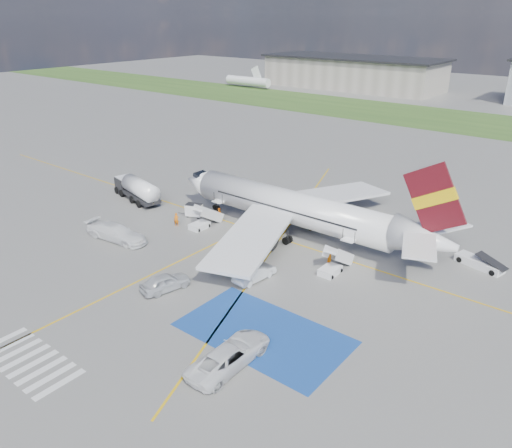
# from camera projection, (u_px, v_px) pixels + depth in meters

# --- Properties ---
(ground) EXTENTS (400.00, 400.00, 0.00)m
(ground) POSITION_uv_depth(u_px,v_px,m) (209.00, 278.00, 49.91)
(ground) COLOR #60605E
(ground) RESTS_ON ground
(grass_strip) EXTENTS (400.00, 30.00, 0.01)m
(grass_strip) POSITION_uv_depth(u_px,v_px,m) (486.00, 124.00, 118.18)
(grass_strip) COLOR #2D4C1E
(grass_strip) RESTS_ON ground
(taxiway_line_main) EXTENTS (120.00, 0.20, 0.01)m
(taxiway_line_main) POSITION_uv_depth(u_px,v_px,m) (280.00, 239.00, 58.53)
(taxiway_line_main) COLOR gold
(taxiway_line_main) RESTS_ON ground
(taxiway_line_cross) EXTENTS (0.20, 60.00, 0.01)m
(taxiway_line_cross) POSITION_uv_depth(u_px,v_px,m) (94.00, 303.00, 45.59)
(taxiway_line_cross) COLOR gold
(taxiway_line_cross) RESTS_ON ground
(taxiway_line_diag) EXTENTS (20.71, 56.45, 0.01)m
(taxiway_line_diag) POSITION_uv_depth(u_px,v_px,m) (280.00, 239.00, 58.53)
(taxiway_line_diag) COLOR gold
(taxiway_line_diag) RESTS_ON ground
(staging_box) EXTENTS (14.00, 8.00, 0.01)m
(staging_box) POSITION_uv_depth(u_px,v_px,m) (264.00, 333.00, 41.29)
(staging_box) COLOR navy
(staging_box) RESTS_ON ground
(crosswalk) EXTENTS (9.00, 4.00, 0.01)m
(crosswalk) POSITION_uv_depth(u_px,v_px,m) (29.00, 361.00, 38.00)
(crosswalk) COLOR silver
(crosswalk) RESTS_ON ground
(terminal_west) EXTENTS (60.00, 22.00, 10.00)m
(terminal_west) POSITION_uv_depth(u_px,v_px,m) (352.00, 73.00, 172.98)
(terminal_west) COLOR gray
(terminal_west) RESTS_ON ground
(airliner) EXTENTS (36.81, 32.95, 11.92)m
(airliner) POSITION_uv_depth(u_px,v_px,m) (301.00, 210.00, 57.78)
(airliner) COLOR silver
(airliner) RESTS_ON ground
(airstairs_fwd) EXTENTS (1.90, 5.20, 3.60)m
(airstairs_fwd) POSITION_uv_depth(u_px,v_px,m) (202.00, 223.00, 61.38)
(airstairs_fwd) COLOR silver
(airstairs_fwd) RESTS_ON ground
(airstairs_aft) EXTENTS (1.90, 5.20, 3.60)m
(airstairs_aft) POSITION_uv_depth(u_px,v_px,m) (332.00, 267.00, 50.75)
(airstairs_aft) COLOR silver
(airstairs_aft) RESTS_ON ground
(fuel_tanker) EXTENTS (10.02, 4.71, 3.31)m
(fuel_tanker) POSITION_uv_depth(u_px,v_px,m) (137.00, 191.00, 69.97)
(fuel_tanker) COLOR black
(fuel_tanker) RESTS_ON ground
(gpu_cart) EXTENTS (2.40, 1.99, 1.73)m
(gpu_cart) POSITION_uv_depth(u_px,v_px,m) (194.00, 211.00, 64.61)
(gpu_cart) COLOR silver
(gpu_cart) RESTS_ON ground
(belt_loader) EXTENTS (5.45, 2.99, 1.57)m
(belt_loader) POSITION_uv_depth(u_px,v_px,m) (480.00, 263.00, 51.90)
(belt_loader) COLOR silver
(belt_loader) RESTS_ON ground
(car_silver_a) EXTENTS (3.05, 5.20, 1.66)m
(car_silver_a) POSITION_uv_depth(u_px,v_px,m) (165.00, 282.00, 47.43)
(car_silver_a) COLOR #B5B8BD
(car_silver_a) RESTS_ON ground
(car_silver_b) EXTENTS (2.13, 4.93, 1.58)m
(car_silver_b) POSITION_uv_depth(u_px,v_px,m) (255.00, 273.00, 49.23)
(car_silver_b) COLOR silver
(car_silver_b) RESTS_ON ground
(van_white_a) EXTENTS (2.82, 5.94, 2.21)m
(van_white_a) POSITION_uv_depth(u_px,v_px,m) (230.00, 352.00, 37.23)
(van_white_a) COLOR white
(van_white_a) RESTS_ON ground
(van_white_b) EXTENTS (6.51, 3.23, 2.45)m
(van_white_b) POSITION_uv_depth(u_px,v_px,m) (116.00, 230.00, 57.76)
(van_white_b) COLOR white
(van_white_b) RESTS_ON ground
(crew_fwd) EXTENTS (0.74, 0.66, 1.70)m
(crew_fwd) POSITION_uv_depth(u_px,v_px,m) (176.00, 220.00, 61.66)
(crew_fwd) COLOR orange
(crew_fwd) RESTS_ON ground
(crew_nose) EXTENTS (0.95, 0.99, 1.61)m
(crew_nose) POSITION_uv_depth(u_px,v_px,m) (219.00, 214.00, 63.46)
(crew_nose) COLOR orange
(crew_nose) RESTS_ON ground
(crew_aft) EXTENTS (0.63, 1.13, 1.82)m
(crew_aft) POSITION_uv_depth(u_px,v_px,m) (329.00, 260.00, 51.48)
(crew_aft) COLOR orange
(crew_aft) RESTS_ON ground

